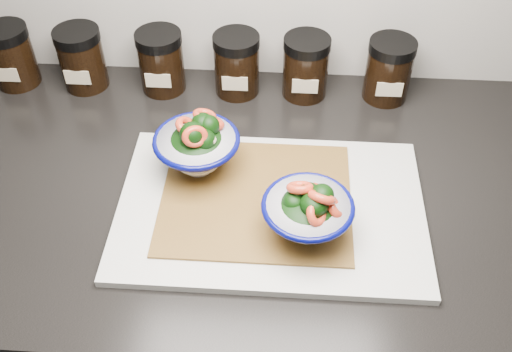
# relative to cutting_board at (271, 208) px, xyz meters

# --- Properties ---
(cabinet) EXTENTS (3.43, 0.58, 0.86)m
(cabinet) POSITION_rel_cutting_board_xyz_m (-0.10, 0.05, -0.48)
(cabinet) COLOR black
(cabinet) RESTS_ON ground
(countertop) EXTENTS (3.50, 0.60, 0.04)m
(countertop) POSITION_rel_cutting_board_xyz_m (-0.10, 0.05, -0.03)
(countertop) COLOR black
(countertop) RESTS_ON cabinet
(cutting_board) EXTENTS (0.45, 0.30, 0.01)m
(cutting_board) POSITION_rel_cutting_board_xyz_m (0.00, 0.00, 0.00)
(cutting_board) COLOR beige
(cutting_board) RESTS_ON countertop
(bamboo_mat) EXTENTS (0.28, 0.24, 0.00)m
(bamboo_mat) POSITION_rel_cutting_board_xyz_m (-0.02, 0.01, 0.01)
(bamboo_mat) COLOR olive
(bamboo_mat) RESTS_ON cutting_board
(bowl_left) EXTENTS (0.13, 0.13, 0.10)m
(bowl_left) POSITION_rel_cutting_board_xyz_m (-0.11, 0.07, 0.05)
(bowl_left) COLOR white
(bowl_left) RESTS_ON bamboo_mat
(bowl_right) EXTENTS (0.13, 0.13, 0.10)m
(bowl_right) POSITION_rel_cutting_board_xyz_m (0.05, -0.05, 0.05)
(bowl_right) COLOR white
(bowl_right) RESTS_ON bamboo_mat
(spice_jar_a) EXTENTS (0.08, 0.08, 0.11)m
(spice_jar_a) POSITION_rel_cutting_board_xyz_m (-0.48, 0.29, 0.05)
(spice_jar_a) COLOR black
(spice_jar_a) RESTS_ON countertop
(spice_jar_b) EXTENTS (0.08, 0.08, 0.11)m
(spice_jar_b) POSITION_rel_cutting_board_xyz_m (-0.35, 0.29, 0.05)
(spice_jar_b) COLOR black
(spice_jar_b) RESTS_ON countertop
(spice_jar_c) EXTENTS (0.08, 0.08, 0.11)m
(spice_jar_c) POSITION_rel_cutting_board_xyz_m (-0.21, 0.29, 0.05)
(spice_jar_c) COLOR black
(spice_jar_c) RESTS_ON countertop
(spice_jar_d) EXTENTS (0.08, 0.08, 0.11)m
(spice_jar_d) POSITION_rel_cutting_board_xyz_m (-0.08, 0.29, 0.05)
(spice_jar_d) COLOR black
(spice_jar_d) RESTS_ON countertop
(spice_jar_e) EXTENTS (0.08, 0.08, 0.11)m
(spice_jar_e) POSITION_rel_cutting_board_xyz_m (0.05, 0.29, 0.05)
(spice_jar_e) COLOR black
(spice_jar_e) RESTS_ON countertop
(spice_jar_f) EXTENTS (0.08, 0.08, 0.11)m
(spice_jar_f) POSITION_rel_cutting_board_xyz_m (0.19, 0.29, 0.05)
(spice_jar_f) COLOR black
(spice_jar_f) RESTS_ON countertop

